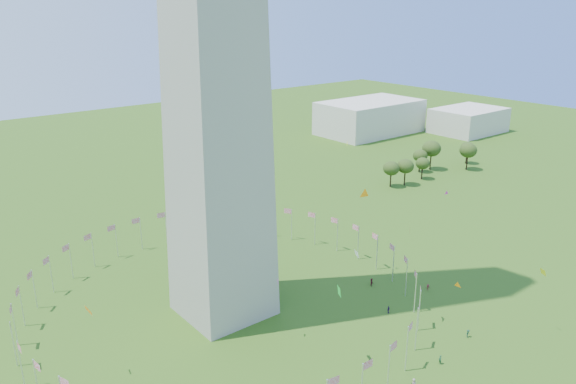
% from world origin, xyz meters
% --- Properties ---
extents(flag_ring, '(80.24, 80.24, 9.00)m').
position_xyz_m(flag_ring, '(-0.00, 50.00, 4.50)').
color(flag_ring, silver).
rests_on(flag_ring, ground).
extents(gov_building_east_a, '(50.00, 30.00, 16.00)m').
position_xyz_m(gov_building_east_a, '(150.00, 150.00, 8.00)').
color(gov_building_east_a, beige).
rests_on(gov_building_east_a, ground).
extents(gov_building_east_b, '(35.00, 25.00, 12.00)m').
position_xyz_m(gov_building_east_b, '(190.00, 120.00, 6.00)').
color(gov_building_east_b, beige).
rests_on(gov_building_east_b, ground).
extents(kites_aloft, '(98.49, 69.07, 35.09)m').
position_xyz_m(kites_aloft, '(11.95, 23.53, 20.69)').
color(kites_aloft, orange).
rests_on(kites_aloft, ground).
extents(tree_line_east, '(52.87, 15.99, 11.26)m').
position_xyz_m(tree_line_east, '(115.80, 85.29, 4.86)').
color(tree_line_east, '#38521B').
rests_on(tree_line_east, ground).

